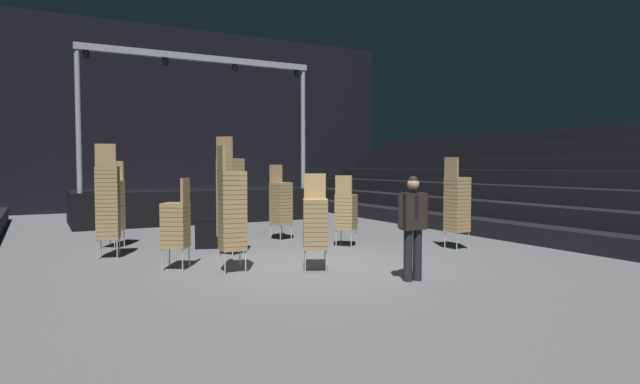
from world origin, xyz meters
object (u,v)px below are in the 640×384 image
at_px(man_with_tie, 413,221).
at_px(chair_stack_mid_right, 315,222).
at_px(chair_stack_mid_left, 108,201).
at_px(chair_stack_aisle_left, 457,203).
at_px(chair_stack_mid_centre, 112,204).
at_px(chair_stack_rear_centre, 176,223).
at_px(chair_stack_front_left, 281,202).
at_px(stage_riser, 193,203).
at_px(chair_stack_front_right, 346,211).
at_px(chair_stack_rear_left, 230,196).
at_px(equipment_road_case, 215,233).
at_px(chair_stack_rear_right, 232,209).

xyz_separation_m(man_with_tie, chair_stack_mid_right, (-1.05, 1.54, -0.11)).
relative_size(chair_stack_mid_left, chair_stack_aisle_left, 1.12).
distance_m(chair_stack_mid_centre, chair_stack_rear_centre, 3.45).
distance_m(chair_stack_rear_centre, chair_stack_aisle_left, 6.36).
height_order(chair_stack_mid_left, chair_stack_mid_centre, chair_stack_mid_left).
relative_size(chair_stack_front_left, chair_stack_mid_left, 0.82).
bearing_deg(stage_riser, chair_stack_mid_centre, -122.38).
bearing_deg(chair_stack_mid_left, chair_stack_front_right, 3.83).
xyz_separation_m(chair_stack_mid_centre, chair_stack_rear_left, (2.16, -2.28, 0.25)).
distance_m(man_with_tie, chair_stack_mid_centre, 7.44).
relative_size(chair_stack_rear_centre, equipment_road_case, 1.90).
bearing_deg(chair_stack_rear_right, chair_stack_mid_centre, -155.06).
bearing_deg(equipment_road_case, chair_stack_front_right, -25.69).
height_order(stage_riser, chair_stack_mid_centre, stage_riser).
distance_m(chair_stack_front_left, chair_stack_aisle_left, 4.50).
bearing_deg(chair_stack_aisle_left, chair_stack_rear_centre, -98.33).
height_order(chair_stack_mid_right, chair_stack_rear_left, chair_stack_rear_left).
xyz_separation_m(chair_stack_front_right, chair_stack_rear_right, (-3.41, -1.65, 0.29)).
bearing_deg(chair_stack_front_left, stage_riser, -99.31).
distance_m(chair_stack_mid_right, chair_stack_rear_left, 2.62).
bearing_deg(chair_stack_front_left, chair_stack_rear_right, 36.98).
relative_size(chair_stack_rear_left, chair_stack_rear_right, 1.11).
distance_m(chair_stack_front_left, chair_stack_rear_right, 4.29).
height_order(stage_riser, chair_stack_rear_right, stage_riser).
bearing_deg(chair_stack_mid_right, chair_stack_mid_centre, -32.78).
relative_size(chair_stack_mid_right, chair_stack_aisle_left, 0.84).
bearing_deg(chair_stack_rear_right, chair_stack_rear_left, 166.27).
relative_size(chair_stack_mid_centre, chair_stack_rear_left, 0.80).
xyz_separation_m(man_with_tie, equipment_road_case, (-1.84, 5.17, -0.66)).
bearing_deg(chair_stack_rear_left, stage_riser, 138.27).
distance_m(stage_riser, chair_stack_rear_right, 9.46).
xyz_separation_m(chair_stack_mid_right, chair_stack_aisle_left, (4.11, 0.73, 0.17)).
relative_size(chair_stack_front_left, chair_stack_mid_centre, 0.96).
distance_m(stage_riser, chair_stack_rear_centre, 8.92).
xyz_separation_m(stage_riser, chair_stack_mid_left, (-3.53, -6.62, 0.56)).
relative_size(man_with_tie, chair_stack_front_right, 1.04).
bearing_deg(chair_stack_front_right, chair_stack_rear_right, -104.77).
xyz_separation_m(man_with_tie, chair_stack_rear_left, (-1.84, 4.00, 0.27)).
height_order(man_with_tie, chair_stack_mid_left, chair_stack_mid_left).
bearing_deg(chair_stack_rear_left, chair_stack_rear_centre, -85.84).
distance_m(chair_stack_rear_left, chair_stack_rear_centre, 1.85).
bearing_deg(equipment_road_case, chair_stack_front_left, 13.89).
bearing_deg(chair_stack_front_right, chair_stack_front_left, 165.63).
bearing_deg(chair_stack_rear_centre, stage_riser, 15.52).
height_order(chair_stack_mid_left, equipment_road_case, chair_stack_mid_left).
distance_m(chair_stack_front_right, equipment_road_case, 3.17).
height_order(chair_stack_rear_left, chair_stack_rear_right, chair_stack_rear_left).
height_order(chair_stack_front_left, chair_stack_aisle_left, chair_stack_aisle_left).
bearing_deg(chair_stack_rear_right, chair_stack_aisle_left, 95.19).
bearing_deg(chair_stack_mid_left, chair_stack_mid_centre, 95.24).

